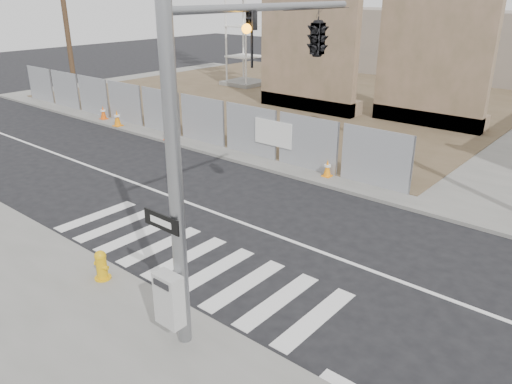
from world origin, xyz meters
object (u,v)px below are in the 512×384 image
Objects in this scene: traffic_cone_b at (117,118)px; signal_pole at (276,79)px; traffic_cone_d at (327,168)px; fire_hydrant at (101,265)px; traffic_cone_c at (168,133)px; traffic_cone_a at (103,113)px.

signal_pole is at bearing -23.01° from traffic_cone_b.
signal_pole is at bearing -67.46° from traffic_cone_d.
fire_hydrant reaches higher than traffic_cone_c.
traffic_cone_a is 1.82m from traffic_cone_b.
traffic_cone_b is at bearing -177.48° from traffic_cone_d.
fire_hydrant is 1.12× the size of traffic_cone_c.
traffic_cone_d is at bearing 112.54° from signal_pole.
traffic_cone_a is 0.88× the size of traffic_cone_b.
fire_hydrant reaches higher than traffic_cone_d.
signal_pole reaches higher than traffic_cone_d.
signal_pole is 8.54m from traffic_cone_d.
signal_pole reaches higher than fire_hydrant.
traffic_cone_b is at bearing 180.00° from traffic_cone_c.
traffic_cone_a is 13.71m from traffic_cone_d.
traffic_cone_b is (1.78, -0.39, 0.05)m from traffic_cone_a.
traffic_cone_c is 1.03× the size of traffic_cone_d.
traffic_cone_d is (8.15, 0.52, -0.01)m from traffic_cone_c.
traffic_cone_b reaches higher than traffic_cone_d.
signal_pole is 10.72× the size of traffic_cone_c.
traffic_cone_b reaches higher than traffic_cone_a.
traffic_cone_a reaches higher than traffic_cone_d.
traffic_cone_c is at bearing -4.01° from traffic_cone_a.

